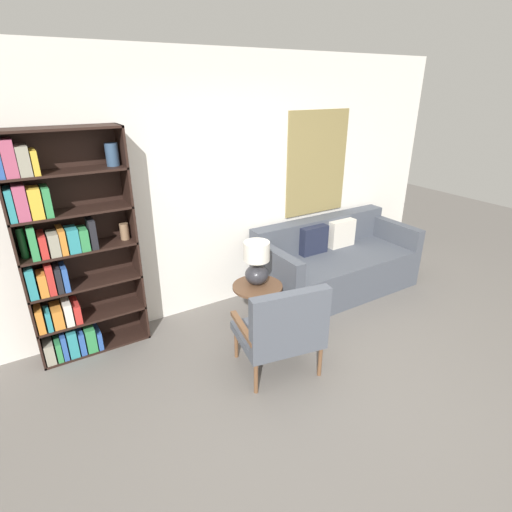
{
  "coord_description": "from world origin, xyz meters",
  "views": [
    {
      "loc": [
        -1.73,
        -1.75,
        2.37
      ],
      "look_at": [
        0.07,
        1.15,
        0.9
      ],
      "focal_mm": 28.0,
      "sensor_mm": 36.0,
      "label": 1
    }
  ],
  "objects": [
    {
      "name": "couch",
      "position": [
        1.45,
        1.55,
        0.33
      ],
      "size": [
        1.96,
        0.9,
        0.85
      ],
      "color": "#474C56",
      "rests_on": "ground_plane"
    },
    {
      "name": "wall_back",
      "position": [
        0.03,
        2.03,
        1.35
      ],
      "size": [
        6.4,
        0.08,
        2.7
      ],
      "color": "white",
      "rests_on": "ground_plane"
    },
    {
      "name": "armchair",
      "position": [
        -0.03,
        0.55,
        0.48
      ],
      "size": [
        0.78,
        0.7,
        0.88
      ],
      "color": "brown",
      "rests_on": "ground_plane"
    },
    {
      "name": "table_lamp",
      "position": [
        0.18,
        1.32,
        0.74
      ],
      "size": [
        0.26,
        0.26,
        0.45
      ],
      "color": "#2D2D33",
      "rests_on": "side_table"
    },
    {
      "name": "side_table",
      "position": [
        0.16,
        1.27,
        0.45
      ],
      "size": [
        0.51,
        0.51,
        0.51
      ],
      "color": "brown",
      "rests_on": "ground_plane"
    },
    {
      "name": "ground_plane",
      "position": [
        0.0,
        0.0,
        0.0
      ],
      "size": [
        14.0,
        14.0,
        0.0
      ],
      "primitive_type": "plane",
      "color": "#66605B"
    },
    {
      "name": "bookshelf",
      "position": [
        -1.46,
        1.85,
        1.01
      ],
      "size": [
        0.97,
        0.3,
        2.06
      ],
      "color": "black",
      "rests_on": "ground_plane"
    }
  ]
}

